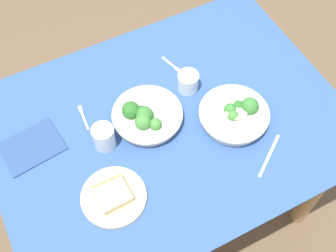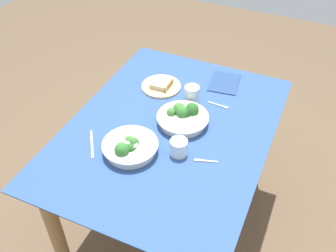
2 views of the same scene
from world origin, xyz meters
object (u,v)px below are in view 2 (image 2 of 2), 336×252
object	(u,v)px
broccoli_bowl_far	(130,147)
table_knife_left	(92,144)
fork_by_far_bowl	(219,105)
napkin_folded_upper	(224,83)
fork_by_near_bowl	(205,161)
broccoli_bowl_near	(183,117)
water_glass_side	(179,147)
water_glass_center	(192,95)
bread_side_plate	(161,85)

from	to	relation	value
broccoli_bowl_far	table_knife_left	xyz separation A→B (m)	(-0.03, 0.18, -0.03)
broccoli_bowl_far	fork_by_far_bowl	xyz separation A→B (m)	(0.48, -0.26, -0.03)
fork_by_far_bowl	napkin_folded_upper	xyz separation A→B (m)	(0.20, 0.04, 0.00)
broccoli_bowl_far	fork_by_near_bowl	size ratio (longest dim) A/B	2.48
broccoli_bowl_near	water_glass_side	world-z (taller)	broccoli_bowl_near
water_glass_center	water_glass_side	bearing A→B (deg)	-167.29
broccoli_bowl_near	water_glass_center	size ratio (longest dim) A/B	2.68
broccoli_bowl_near	table_knife_left	size ratio (longest dim) A/B	1.38
broccoli_bowl_near	bread_side_plate	world-z (taller)	broccoli_bowl_near
water_glass_center	table_knife_left	distance (m)	0.57
broccoli_bowl_far	fork_by_near_bowl	world-z (taller)	broccoli_bowl_far
water_glass_side	fork_by_far_bowl	bearing A→B (deg)	-8.06
broccoli_bowl_near	fork_by_far_bowl	distance (m)	0.23
table_knife_left	napkin_folded_upper	size ratio (longest dim) A/B	0.92
broccoli_bowl_far	water_glass_center	bearing A→B (deg)	-14.54
broccoli_bowl_near	water_glass_center	distance (m)	0.17
broccoli_bowl_far	napkin_folded_upper	distance (m)	0.72
fork_by_near_bowl	napkin_folded_upper	size ratio (longest dim) A/B	0.51
bread_side_plate	water_glass_side	size ratio (longest dim) A/B	2.73
bread_side_plate	fork_by_far_bowl	xyz separation A→B (m)	(-0.03, -0.34, -0.01)
broccoli_bowl_far	table_knife_left	size ratio (longest dim) A/B	1.37
water_glass_side	fork_by_far_bowl	xyz separation A→B (m)	(0.40, -0.06, -0.04)
broccoli_bowl_far	bread_side_plate	size ratio (longest dim) A/B	1.17
water_glass_center	napkin_folded_upper	bearing A→B (deg)	-24.43
fork_by_near_bowl	table_knife_left	size ratio (longest dim) A/B	0.55
fork_by_far_bowl	water_glass_center	bearing A→B (deg)	-164.74
bread_side_plate	fork_by_near_bowl	size ratio (longest dim) A/B	2.12
broccoli_bowl_near	bread_side_plate	bearing A→B (deg)	44.60
broccoli_bowl_near	bread_side_plate	distance (m)	0.31
broccoli_bowl_near	water_glass_center	bearing A→B (deg)	6.91
water_glass_center	napkin_folded_upper	world-z (taller)	water_glass_center
bread_side_plate	fork_by_near_bowl	world-z (taller)	bread_side_plate
water_glass_side	napkin_folded_upper	distance (m)	0.60
napkin_folded_upper	bread_side_plate	bearing A→B (deg)	120.48
water_glass_center	water_glass_side	distance (m)	0.38
broccoli_bowl_near	fork_by_far_bowl	xyz separation A→B (m)	(0.19, -0.12, -0.03)
water_glass_side	fork_by_far_bowl	world-z (taller)	water_glass_side
broccoli_bowl_near	napkin_folded_upper	bearing A→B (deg)	-12.05
broccoli_bowl_near	fork_by_far_bowl	world-z (taller)	broccoli_bowl_near
fork_by_far_bowl	fork_by_near_bowl	xyz separation A→B (m)	(-0.40, -0.07, 0.00)
broccoli_bowl_near	napkin_folded_upper	world-z (taller)	broccoli_bowl_near
fork_by_far_bowl	napkin_folded_upper	size ratio (longest dim) A/B	0.56
table_knife_left	bread_side_plate	bearing A→B (deg)	134.21
napkin_folded_upper	broccoli_bowl_far	bearing A→B (deg)	161.99
broccoli_bowl_far	broccoli_bowl_near	xyz separation A→B (m)	(0.29, -0.14, 0.00)
broccoli_bowl_far	table_knife_left	bearing A→B (deg)	98.60
broccoli_bowl_near	fork_by_near_bowl	xyz separation A→B (m)	(-0.20, -0.19, -0.03)
water_glass_side	table_knife_left	world-z (taller)	water_glass_side
fork_by_near_bowl	napkin_folded_upper	xyz separation A→B (m)	(0.60, 0.10, 0.00)
water_glass_side	bread_side_plate	bearing A→B (deg)	33.38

